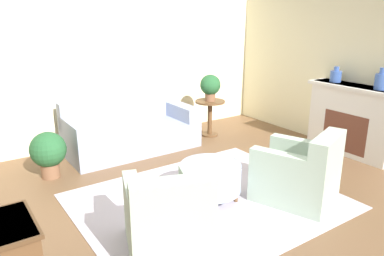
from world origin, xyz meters
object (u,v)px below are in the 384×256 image
Objects in this scene: ottoman_table at (210,177)px; vase_mantel_near at (336,76)px; armchair_right at (299,175)px; potted_plant_on_side_table at (210,86)px; armchair_left at (167,221)px; potted_plant_floor at (48,152)px; side_table at (210,112)px; vase_mantel_far at (381,81)px; couch at (131,131)px.

ottoman_table is 2.96× the size of vase_mantel_near.
potted_plant_on_side_table is at bearing 76.29° from armchair_right.
armchair_right is 1.04m from ottoman_table.
armchair_left is 1.66× the size of potted_plant_floor.
side_table is 2.88m from potted_plant_floor.
ottoman_table is at bearing -172.49° from vase_mantel_near.
vase_mantel_near is at bearing 7.51° from ottoman_table.
ottoman_table is at bearing -126.82° from side_table.
vase_mantel_near is 0.74m from vase_mantel_far.
couch is 2.85m from armchair_right.
potted_plant_floor is (-4.13, 1.39, -0.82)m from vase_mantel_near.
potted_plant_on_side_table is at bearing 4.36° from potted_plant_floor.
couch is at bearing 90.48° from ottoman_table.
armchair_left is 3.38× the size of vase_mantel_far.
vase_mantel_far is 0.49× the size of potted_plant_floor.
armchair_left is at bearing -165.28° from vase_mantel_near.
potted_plant_floor is (-2.87, -0.22, -0.07)m from side_table.
side_table is 2.77m from vase_mantel_far.
vase_mantel_far is (2.75, -2.49, 0.92)m from couch.
armchair_left reaches higher than ottoman_table.
armchair_left is at bearing 180.00° from armchair_right.
ottoman_table is (0.95, 0.61, -0.05)m from armchair_left.
couch is 1.43m from potted_plant_floor.
vase_mantel_far reaches higher than armchair_right.
vase_mantel_near is 0.38× the size of potted_plant_floor.
armchair_left reaches higher than couch.
ottoman_table is 2.46m from side_table.
armchair_left is 3.58m from potted_plant_on_side_table.
side_table is 1.01× the size of potted_plant_floor.
armchair_left is 1.13m from ottoman_table.
couch reaches higher than ottoman_table.
ottoman_table is at bearing 172.07° from vase_mantel_far.
ottoman_table is 2.24m from potted_plant_floor.
armchair_left is at bearing -133.29° from side_table.
side_table is 2.06× the size of vase_mantel_far.
side_table is (1.49, -0.15, 0.14)m from couch.
potted_plant_on_side_table is at bearing -5.61° from couch.
couch is at bearing 14.79° from potted_plant_floor.
side_table is at bearing 76.29° from armchair_right.
vase_mantel_near is at bearing -51.90° from potted_plant_on_side_table.
armchair_right is at bearing 0.00° from armchair_left.
armchair_right is at bearing -46.36° from potted_plant_floor.
armchair_right is (0.86, -2.72, 0.03)m from couch.
vase_mantel_far reaches higher than couch.
couch is 4.42× the size of potted_plant_on_side_table.
armchair_right is 1.66× the size of potted_plant_floor.
vase_mantel_near is (3.68, 0.97, 0.85)m from armchair_left.
vase_mantel_near is at bearing -51.90° from side_table.
ottoman_table is at bearing 32.54° from armchair_left.
potted_plant_on_side_table is (-1.26, 2.35, -0.31)m from vase_mantel_far.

